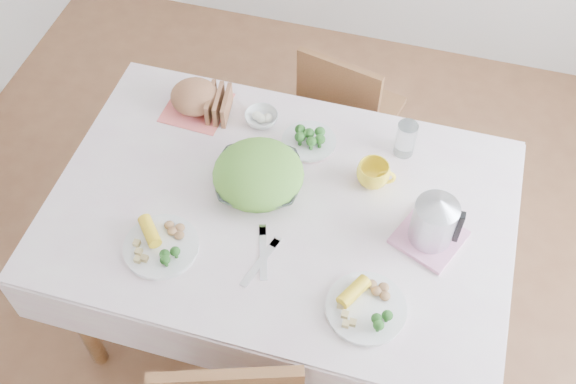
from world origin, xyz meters
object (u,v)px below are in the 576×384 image
(salad_bowl, at_px, (259,180))
(dinner_plate_left, at_px, (161,247))
(yellow_mug, at_px, (373,174))
(electric_kettle, at_px, (435,217))
(dining_table, at_px, (281,266))
(dinner_plate_right, at_px, (366,308))
(chair_far, at_px, (352,102))

(salad_bowl, bearing_deg, dinner_plate_left, -124.60)
(yellow_mug, height_order, electric_kettle, electric_kettle)
(dining_table, xyz_separation_m, dinner_plate_left, (-0.31, -0.26, 0.40))
(dinner_plate_right, xyz_separation_m, electric_kettle, (0.14, 0.30, 0.11))
(dinner_plate_left, height_order, yellow_mug, yellow_mug)
(salad_bowl, bearing_deg, chair_far, 77.20)
(dinner_plate_left, xyz_separation_m, yellow_mug, (0.58, 0.44, 0.03))
(salad_bowl, distance_m, dinner_plate_left, 0.39)
(dinner_plate_left, distance_m, dinner_plate_right, 0.66)
(dinner_plate_right, xyz_separation_m, yellow_mug, (-0.08, 0.47, 0.03))
(dining_table, relative_size, chair_far, 1.70)
(dinner_plate_left, bearing_deg, chair_far, 70.01)
(chair_far, bearing_deg, dinner_plate_left, 82.65)
(salad_bowl, relative_size, yellow_mug, 2.55)
(chair_far, relative_size, electric_kettle, 4.33)
(dinner_plate_left, xyz_separation_m, dinner_plate_right, (0.66, -0.03, 0.00))
(chair_far, bearing_deg, electric_kettle, 129.23)
(salad_bowl, xyz_separation_m, yellow_mug, (0.36, 0.12, 0.01))
(salad_bowl, distance_m, yellow_mug, 0.38)
(chair_far, distance_m, salad_bowl, 0.84)
(salad_bowl, distance_m, electric_kettle, 0.59)
(dining_table, height_order, chair_far, chair_far)
(dining_table, xyz_separation_m, electric_kettle, (0.49, 0.01, 0.51))
(dinner_plate_left, relative_size, dinner_plate_right, 0.99)
(dining_table, relative_size, electric_kettle, 7.38)
(dinner_plate_left, relative_size, electric_kettle, 1.25)
(chair_far, relative_size, dinner_plate_left, 3.48)
(yellow_mug, distance_m, electric_kettle, 0.29)
(dining_table, bearing_deg, salad_bowl, 147.40)
(salad_bowl, xyz_separation_m, electric_kettle, (0.58, -0.05, 0.09))
(chair_far, relative_size, salad_bowl, 2.91)
(dining_table, xyz_separation_m, salad_bowl, (-0.09, 0.06, 0.42))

